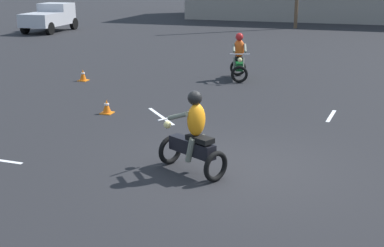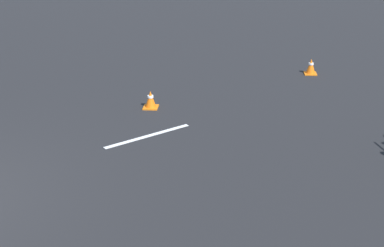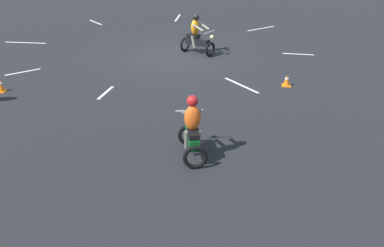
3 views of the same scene
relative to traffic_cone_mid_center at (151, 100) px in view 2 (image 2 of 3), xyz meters
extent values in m
cube|color=orange|center=(0.00, 0.00, -0.17)|extent=(0.32, 0.32, 0.03)
cone|color=orange|center=(0.00, 0.00, 0.02)|extent=(0.24, 0.24, 0.36)
cylinder|color=white|center=(0.00, 0.00, 0.08)|extent=(0.13, 0.13, 0.05)
cube|color=orange|center=(-2.87, 3.79, -0.17)|extent=(0.32, 0.32, 0.03)
cone|color=orange|center=(-2.87, 3.79, 0.03)|extent=(0.24, 0.24, 0.38)
cylinder|color=white|center=(-2.87, 3.79, 0.09)|extent=(0.13, 0.13, 0.05)
cube|color=silver|center=(1.53, 0.19, -0.18)|extent=(1.32, 1.48, 0.01)
camera|label=1|loc=(6.71, -12.85, 3.67)|focal=50.00mm
camera|label=2|loc=(10.87, 1.88, 3.98)|focal=50.00mm
camera|label=3|loc=(0.43, 17.69, 5.86)|focal=50.00mm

